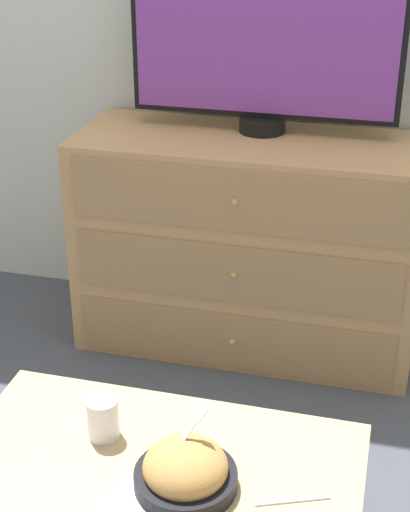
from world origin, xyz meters
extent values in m
plane|color=#474C56|center=(0.00, 0.00, 0.00)|extent=(12.00, 12.00, 0.00)
cube|color=tan|center=(-0.08, -0.27, 0.41)|extent=(1.25, 0.49, 0.82)
cube|color=#A1794C|center=(-0.08, -0.52, 0.14)|extent=(1.15, 0.01, 0.22)
sphere|color=tan|center=(-0.08, -0.53, 0.14)|extent=(0.02, 0.02, 0.02)
cube|color=#A1794C|center=(-0.08, -0.52, 0.41)|extent=(1.15, 0.01, 0.22)
sphere|color=tan|center=(-0.08, -0.53, 0.41)|extent=(0.02, 0.02, 0.02)
cube|color=#A1794C|center=(-0.08, -0.52, 0.68)|extent=(1.15, 0.01, 0.22)
sphere|color=tan|center=(-0.08, -0.53, 0.68)|extent=(0.02, 0.02, 0.02)
cylinder|color=black|center=(-0.06, -0.18, 0.84)|extent=(0.16, 0.16, 0.05)
cube|color=black|center=(-0.06, -0.17, 1.18)|extent=(0.95, 0.04, 0.62)
cube|color=#7A3893|center=(-0.06, -0.19, 1.18)|extent=(0.91, 0.01, 0.58)
cube|color=tan|center=(-0.05, -1.51, 0.40)|extent=(0.96, 0.56, 0.02)
cylinder|color=tan|center=(-0.49, -1.27, 0.20)|extent=(0.04, 0.04, 0.39)
cylinder|color=tan|center=(0.40, -1.27, 0.20)|extent=(0.04, 0.04, 0.39)
cylinder|color=black|center=(0.04, -1.56, 0.43)|extent=(0.24, 0.24, 0.04)
ellipsoid|color=tan|center=(0.04, -1.56, 0.47)|extent=(0.19, 0.19, 0.11)
cube|color=white|center=(0.02, -1.53, 0.51)|extent=(0.09, 0.07, 0.14)
cube|color=white|center=(0.06, -1.50, 0.58)|extent=(0.03, 0.03, 0.03)
cylinder|color=white|center=(-0.20, -1.44, 0.45)|extent=(0.07, 0.07, 0.07)
cylinder|color=white|center=(-0.20, -1.44, 0.47)|extent=(0.08, 0.08, 0.11)
cube|color=white|center=(-0.03, -1.65, 0.42)|extent=(0.23, 0.23, 0.00)
cube|color=white|center=(0.28, -1.55, 0.42)|extent=(0.16, 0.07, 0.01)
camera|label=1|loc=(0.42, -2.86, 1.67)|focal=55.00mm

